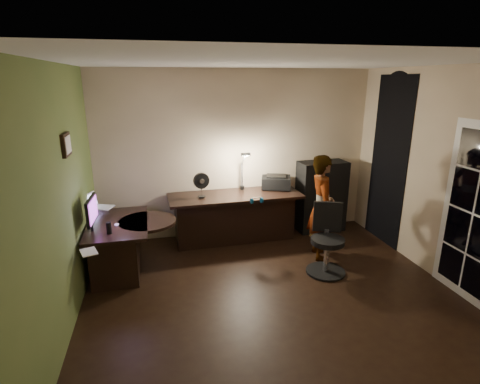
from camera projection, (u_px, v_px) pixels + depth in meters
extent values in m
cube|color=black|center=(270.00, 293.00, 4.63)|extent=(4.50, 4.00, 0.01)
cube|color=silver|center=(277.00, 61.00, 3.85)|extent=(4.50, 4.00, 0.01)
cube|color=tan|center=(236.00, 155.00, 6.11)|extent=(4.50, 0.01, 2.70)
cube|color=tan|center=(369.00, 273.00, 2.37)|extent=(4.50, 0.01, 2.70)
cube|color=tan|center=(59.00, 201.00, 3.77)|extent=(0.01, 4.00, 2.70)
cube|color=tan|center=(444.00, 177.00, 4.71)|extent=(0.01, 4.00, 2.70)
cube|color=#50642F|center=(61.00, 201.00, 3.77)|extent=(0.00, 4.00, 2.70)
cube|color=black|center=(389.00, 162.00, 5.80)|extent=(0.01, 0.90, 2.60)
cube|color=white|center=(473.00, 214.00, 4.28)|extent=(0.02, 0.92, 2.10)
cube|color=black|center=(66.00, 145.00, 4.05)|extent=(0.04, 0.30, 0.25)
cube|color=black|center=(120.00, 247.00, 5.04)|extent=(0.78, 1.25, 0.72)
cube|color=black|center=(235.00, 218.00, 6.02)|extent=(2.12, 0.80, 0.78)
cube|color=black|center=(321.00, 196.00, 6.42)|extent=(0.82, 0.44, 1.21)
cube|color=silver|center=(99.00, 211.00, 5.28)|extent=(0.28, 0.26, 0.09)
cube|color=silver|center=(101.00, 200.00, 5.25)|extent=(0.40, 0.39, 0.21)
cube|color=black|center=(91.00, 220.00, 4.62)|extent=(0.12, 0.50, 0.33)
ellipsoid|color=silver|center=(117.00, 225.00, 4.86)|extent=(0.09, 0.11, 0.03)
cube|color=black|center=(163.00, 216.00, 5.22)|extent=(0.12, 0.16, 0.01)
cube|color=black|center=(138.00, 221.00, 5.02)|extent=(0.10, 0.12, 0.01)
cylinder|color=black|center=(109.00, 229.00, 4.56)|extent=(0.07, 0.07, 0.16)
cube|color=silver|center=(89.00, 252.00, 4.12)|extent=(0.22, 0.26, 0.01)
cube|color=black|center=(201.00, 185.00, 5.68)|extent=(0.27, 0.19, 0.38)
cube|color=#0C527F|center=(257.00, 200.00, 5.43)|extent=(0.20, 0.12, 0.09)
cube|color=black|center=(276.00, 182.00, 6.19)|extent=(0.56, 0.49, 0.21)
cube|color=black|center=(242.00, 169.00, 6.02)|extent=(0.23, 0.34, 0.69)
cube|color=black|center=(328.00, 241.00, 4.97)|extent=(0.68, 0.68, 0.94)
imported|color=#D8A88C|center=(321.00, 207.00, 5.37)|extent=(0.44, 0.59, 1.53)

